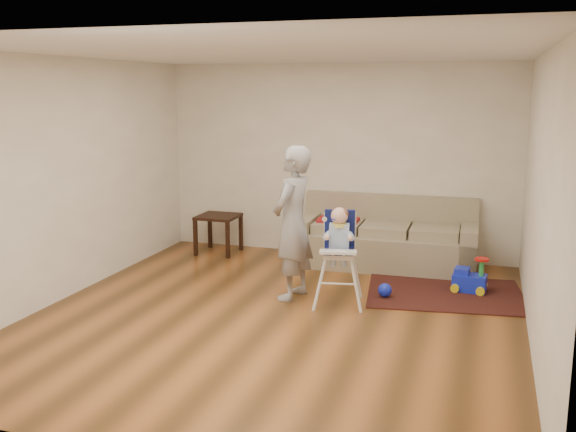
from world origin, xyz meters
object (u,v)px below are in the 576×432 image
(side_table, at_px, (219,234))
(ride_on_toy, at_px, (470,274))
(sofa, at_px, (386,233))
(adult, at_px, (293,223))
(high_chair, at_px, (339,258))
(toy_ball, at_px, (385,290))

(side_table, xyz_separation_m, ride_on_toy, (3.55, -0.81, -0.06))
(sofa, height_order, ride_on_toy, sofa)
(ride_on_toy, relative_size, adult, 0.24)
(ride_on_toy, height_order, high_chair, high_chair)
(toy_ball, bearing_deg, high_chair, -141.96)
(sofa, xyz_separation_m, toy_ball, (0.22, -1.36, -0.36))
(toy_ball, bearing_deg, ride_on_toy, 29.60)
(side_table, distance_m, adult, 2.37)
(ride_on_toy, distance_m, high_chair, 1.66)
(side_table, relative_size, toy_ball, 3.55)
(ride_on_toy, bearing_deg, side_table, 173.24)
(sofa, height_order, side_table, sofa)
(ride_on_toy, distance_m, toy_ball, 1.06)
(ride_on_toy, bearing_deg, adult, -151.01)
(side_table, bearing_deg, adult, -44.93)
(ride_on_toy, height_order, toy_ball, ride_on_toy)
(sofa, relative_size, side_table, 4.26)
(ride_on_toy, xyz_separation_m, adult, (-1.92, -0.81, 0.65))
(ride_on_toy, bearing_deg, sofa, 149.41)
(side_table, xyz_separation_m, adult, (1.62, -1.62, 0.59))
(adult, bearing_deg, toy_ball, 116.03)
(adult, bearing_deg, high_chair, 92.90)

